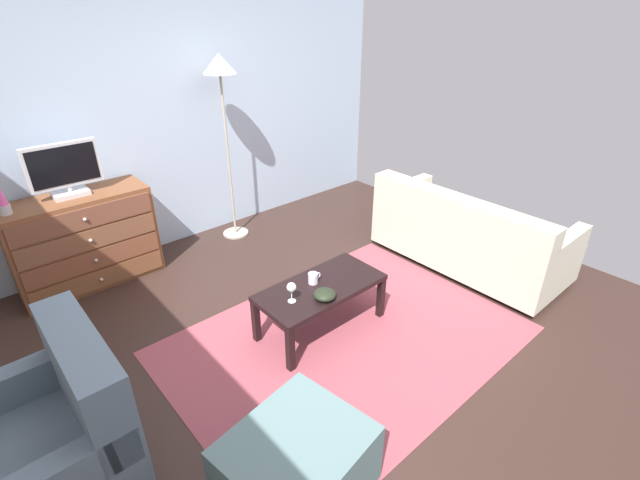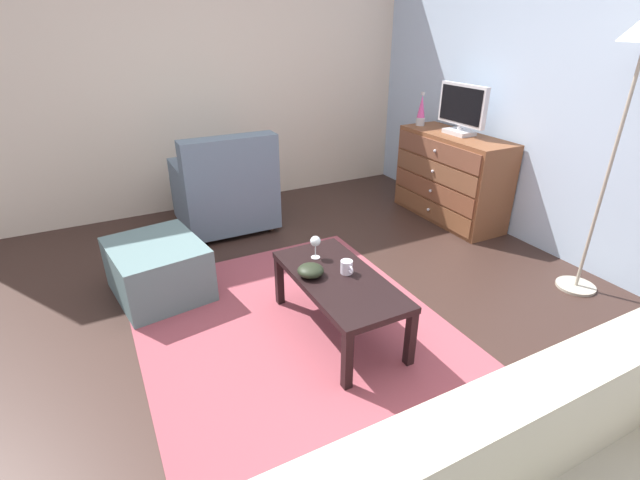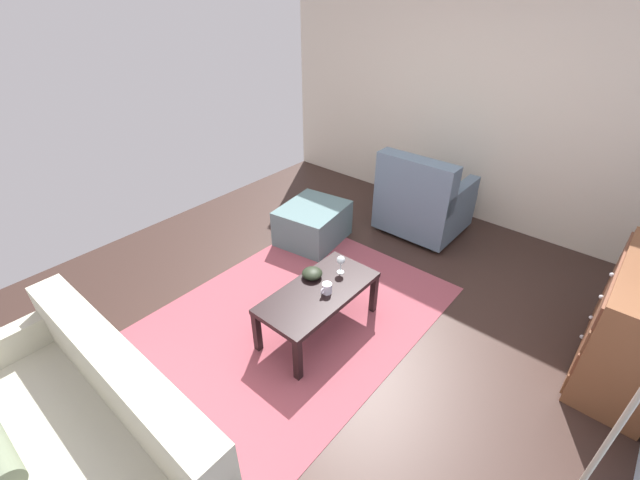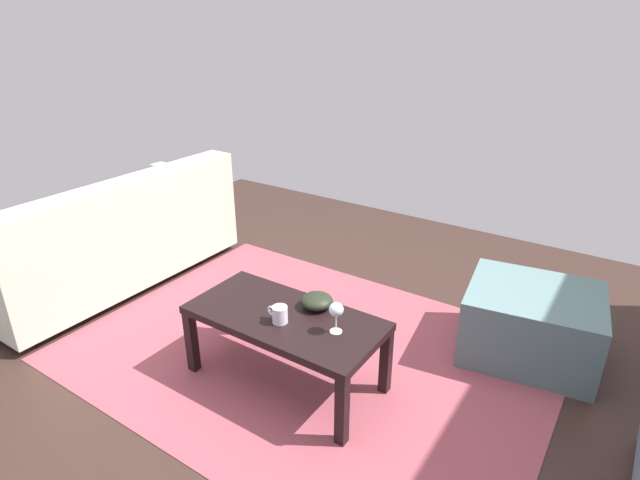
{
  "view_description": "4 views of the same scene",
  "coord_description": "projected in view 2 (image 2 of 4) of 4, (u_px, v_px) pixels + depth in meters",
  "views": [
    {
      "loc": [
        -1.74,
        -2.09,
        2.32
      ],
      "look_at": [
        -0.03,
        -0.15,
        0.94
      ],
      "focal_mm": 25.17,
      "sensor_mm": 36.0,
      "label": 1
    },
    {
      "loc": [
        2.25,
        -1.16,
        1.83
      ],
      "look_at": [
        0.25,
        -0.13,
        0.74
      ],
      "focal_mm": 25.5,
      "sensor_mm": 36.0,
      "label": 2
    },
    {
      "loc": [
        2.0,
        1.65,
        2.43
      ],
      "look_at": [
        0.14,
        0.06,
        0.86
      ],
      "focal_mm": 22.9,
      "sensor_mm": 36.0,
      "label": 3
    },
    {
      "loc": [
        -1.21,
        1.79,
        1.79
      ],
      "look_at": [
        -0.11,
        0.13,
        0.9
      ],
      "focal_mm": 28.9,
      "sensor_mm": 36.0,
      "label": 4
    }
  ],
  "objects": [
    {
      "name": "wine_glass",
      "position": [
        315.0,
        242.0,
        2.98
      ],
      "size": [
        0.07,
        0.07,
        0.16
      ],
      "color": "silver",
      "rests_on": "coffee_table"
    },
    {
      "name": "area_rug",
      "position": [
        306.0,
        344.0,
        2.84
      ],
      "size": [
        2.6,
        1.9,
        0.01
      ],
      "primitive_type": "cube",
      "color": "#91414B",
      "rests_on": "ground_plane"
    },
    {
      "name": "mug",
      "position": [
        347.0,
        267.0,
        2.82
      ],
      "size": [
        0.11,
        0.08,
        0.08
      ],
      "color": "silver",
      "rests_on": "coffee_table"
    },
    {
      "name": "wall_accent_rear",
      "position": [
        588.0,
        87.0,
        3.42
      ],
      "size": [
        5.55,
        0.12,
        2.75
      ],
      "primitive_type": "cube",
      "color": "#A8BFD8",
      "rests_on": "ground_plane"
    },
    {
      "name": "bowl_decorative",
      "position": [
        311.0,
        270.0,
        2.8
      ],
      "size": [
        0.16,
        0.16,
        0.07
      ],
      "primitive_type": "ellipsoid",
      "color": "black",
      "rests_on": "coffee_table"
    },
    {
      "name": "ground_plane",
      "position": [
        320.0,
        322.0,
        3.09
      ],
      "size": [
        5.55,
        5.04,
        0.05
      ],
      "primitive_type": "cube",
      "color": "#33221C"
    },
    {
      "name": "dresser",
      "position": [
        451.0,
        178.0,
        4.49
      ],
      "size": [
        1.18,
        0.49,
        0.85
      ],
      "color": "brown",
      "rests_on": "ground_plane"
    },
    {
      "name": "coffee_table",
      "position": [
        339.0,
        284.0,
        2.82
      ],
      "size": [
        1.0,
        0.48,
        0.4
      ],
      "color": "black",
      "rests_on": "ground_plane"
    },
    {
      "name": "wall_plain_left",
      "position": [
        203.0,
        71.0,
        4.5
      ],
      "size": [
        0.12,
        5.04,
        2.75
      ],
      "primitive_type": "cube",
      "color": "beige",
      "rests_on": "ground_plane"
    },
    {
      "name": "lava_lamp",
      "position": [
        421.0,
        111.0,
        4.62
      ],
      "size": [
        0.09,
        0.09,
        0.33
      ],
      "color": "#B7B7BC",
      "rests_on": "dresser"
    },
    {
      "name": "armchair",
      "position": [
        226.0,
        192.0,
        4.29
      ],
      "size": [
        0.8,
        0.85,
        0.93
      ],
      "color": "#332319",
      "rests_on": "ground_plane"
    },
    {
      "name": "tv",
      "position": [
        462.0,
        109.0,
        4.21
      ],
      "size": [
        0.57,
        0.18,
        0.46
      ],
      "color": "silver",
      "rests_on": "dresser"
    },
    {
      "name": "ottoman",
      "position": [
        158.0,
        269.0,
        3.3
      ],
      "size": [
        0.78,
        0.7,
        0.4
      ],
      "primitive_type": "cube",
      "rotation": [
        0.0,
        0.0,
        0.15
      ],
      "color": "slate",
      "rests_on": "ground_plane"
    }
  ]
}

